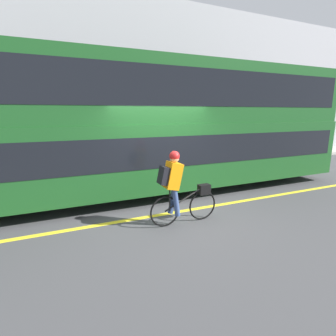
% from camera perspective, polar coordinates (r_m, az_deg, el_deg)
% --- Properties ---
extents(ground_plane, '(80.00, 80.00, 0.00)m').
position_cam_1_polar(ground_plane, '(6.41, -0.15, -9.41)').
color(ground_plane, '#424244').
extents(road_center_line, '(50.00, 0.14, 0.01)m').
position_cam_1_polar(road_center_line, '(6.29, 0.36, -9.80)').
color(road_center_line, yellow).
rests_on(road_center_line, ground_plane).
extents(sidewalk_curb, '(60.00, 1.71, 0.15)m').
position_cam_1_polar(sidewalk_curb, '(10.90, -10.62, -0.17)').
color(sidewalk_curb, '#A8A399').
rests_on(sidewalk_curb, ground_plane).
extents(building_facade, '(60.00, 0.30, 7.11)m').
position_cam_1_polar(building_facade, '(11.70, -12.51, 17.74)').
color(building_facade, '#9E9EA3').
rests_on(building_facade, ground_plane).
extents(bus, '(11.97, 2.47, 3.70)m').
position_cam_1_polar(bus, '(7.55, -2.91, 9.85)').
color(bus, black).
rests_on(bus, ground_plane).
extents(cyclist_on_bike, '(1.56, 0.32, 1.59)m').
position_cam_1_polar(cyclist_on_bike, '(5.44, 2.06, -3.81)').
color(cyclist_on_bike, black).
rests_on(cyclist_on_bike, ground_plane).
extents(trash_bin, '(0.48, 0.48, 0.83)m').
position_cam_1_polar(trash_bin, '(13.77, 17.06, 4.09)').
color(trash_bin, '#194C23').
rests_on(trash_bin, sidewalk_curb).
extents(street_sign_post, '(0.36, 0.09, 2.75)m').
position_cam_1_polar(street_sign_post, '(11.13, -1.71, 8.62)').
color(street_sign_post, '#59595B').
rests_on(street_sign_post, sidewalk_curb).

